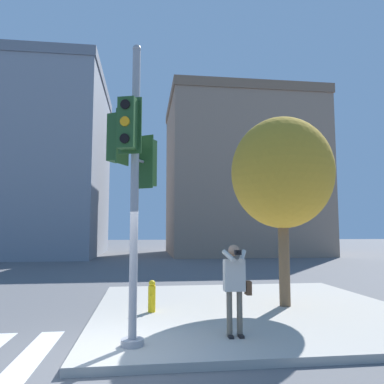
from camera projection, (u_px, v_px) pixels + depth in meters
name	position (u px, v px, depth m)	size (l,w,h in m)	color
ground_plane	(99.00, 365.00, 6.02)	(160.00, 160.00, 0.00)	#5B5B5E
sidewalk_corner	(249.00, 309.00, 9.93)	(8.00, 8.00, 0.15)	#ADA89E
traffic_signal_pole	(132.00, 165.00, 6.89)	(0.95, 1.10, 5.53)	#939399
person_photographer	(235.00, 281.00, 7.22)	(0.58, 0.54, 1.74)	black
street_tree	(282.00, 173.00, 10.35)	(2.80, 2.80, 5.15)	brown
fire_hydrant	(152.00, 296.00, 9.29)	(0.18, 0.24, 0.78)	yellow
building_left	(20.00, 164.00, 32.86)	(14.45, 14.05, 15.82)	gray
building_right	(240.00, 176.00, 35.09)	(13.47, 11.14, 14.40)	gray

